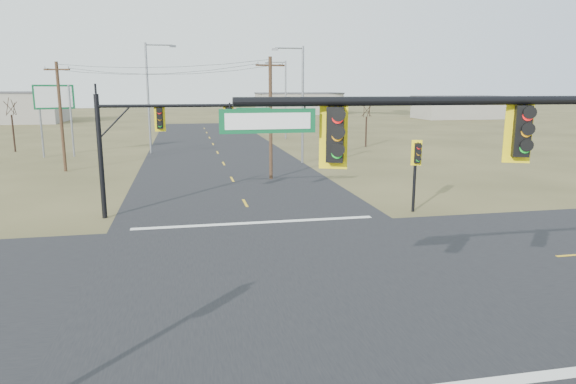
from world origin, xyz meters
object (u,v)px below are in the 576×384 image
object	(u,v)px
streetlight_b	(284,95)
bare_tree_c	(367,109)
utility_pole_near	(271,116)
streetlight_a	(300,99)
mast_arm_far	(164,128)
highway_sign	(55,107)
mast_arm_near	(530,162)
bare_tree_b	(11,106)
utility_pole_far	(61,115)
pedestal_signal_ne	(417,159)
streetlight_c	(150,92)

from	to	relation	value
streetlight_b	bare_tree_c	xyz separation A→B (m)	(7.20, -11.19, -1.31)
utility_pole_near	streetlight_a	world-z (taller)	streetlight_a
mast_arm_far	highway_sign	bearing A→B (deg)	111.94
mast_arm_near	utility_pole_near	world-z (taller)	utility_pole_near
bare_tree_b	utility_pole_far	bearing A→B (deg)	-61.39
utility_pole_near	streetlight_a	size ratio (longest dim) A/B	0.87
utility_pole_far	streetlight_a	size ratio (longest dim) A/B	0.85
utility_pole_far	highway_sign	xyz separation A→B (m)	(-2.46, 9.20, 0.30)
pedestal_signal_ne	mast_arm_near	bearing A→B (deg)	-87.15
utility_pole_far	mast_arm_far	bearing A→B (deg)	-62.68
pedestal_signal_ne	utility_pole_far	xyz separation A→B (m)	(-21.46, 18.41, 1.58)
utility_pole_near	bare_tree_c	world-z (taller)	utility_pole_near
utility_pole_near	pedestal_signal_ne	bearing A→B (deg)	-63.13
streetlight_b	utility_pole_near	bearing A→B (deg)	-113.09
highway_sign	streetlight_c	distance (m)	8.95
pedestal_signal_ne	utility_pole_near	bearing A→B (deg)	137.34
streetlight_b	bare_tree_c	bearing A→B (deg)	-67.44
mast_arm_far	utility_pole_near	distance (m)	11.92
streetlight_a	streetlight_b	size ratio (longest dim) A/B	1.01
mast_arm_far	streetlight_b	xyz separation A→B (m)	(13.84, 38.95, 0.99)
bare_tree_c	highway_sign	bearing A→B (deg)	-176.10
pedestal_signal_ne	highway_sign	bearing A→B (deg)	151.37
mast_arm_near	streetlight_c	world-z (taller)	streetlight_c
utility_pole_near	highway_sign	bearing A→B (deg)	138.40
utility_pole_near	streetlight_b	bearing A→B (deg)	77.12
mast_arm_near	streetlight_a	distance (m)	34.71
mast_arm_near	bare_tree_b	world-z (taller)	mast_arm_near
bare_tree_b	bare_tree_c	world-z (taller)	bare_tree_b
highway_sign	bare_tree_c	distance (m)	32.04
mast_arm_far	streetlight_a	distance (m)	20.23
mast_arm_near	streetlight_a	size ratio (longest dim) A/B	1.03
utility_pole_far	streetlight_a	bearing A→B (deg)	1.70
highway_sign	streetlight_a	bearing A→B (deg)	-45.50
bare_tree_c	mast_arm_far	bearing A→B (deg)	-127.16
mast_arm_far	highway_sign	world-z (taller)	highway_sign
bare_tree_c	streetlight_b	bearing A→B (deg)	122.77
utility_pole_near	highway_sign	distance (m)	24.13
utility_pole_far	streetlight_a	xyz separation A→B (m)	(19.44, 0.58, 1.17)
mast_arm_far	pedestal_signal_ne	size ratio (longest dim) A/B	2.25
streetlight_b	bare_tree_b	world-z (taller)	streetlight_b
utility_pole_near	mast_arm_far	bearing A→B (deg)	-126.67
streetlight_b	streetlight_c	distance (m)	20.21
highway_sign	streetlight_a	distance (m)	23.56
utility_pole_near	bare_tree_c	size ratio (longest dim) A/B	1.61
mast_arm_far	utility_pole_far	bearing A→B (deg)	116.14
mast_arm_near	utility_pole_far	size ratio (longest dim) A/B	1.21
utility_pole_far	bare_tree_b	world-z (taller)	utility_pole_far
streetlight_a	mast_arm_near	bearing A→B (deg)	-82.01
mast_arm_far	streetlight_b	world-z (taller)	streetlight_b
streetlight_c	mast_arm_far	bearing A→B (deg)	-107.23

